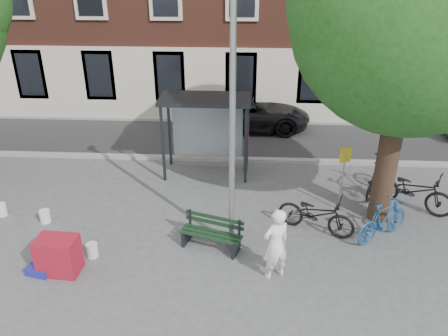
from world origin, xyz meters
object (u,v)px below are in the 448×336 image
Objects in this scene: painter at (276,244)px; bike_c at (413,190)px; bench at (212,235)px; bike_d at (378,176)px; bus_shelter at (218,118)px; notice_sign at (344,165)px; red_stand at (58,255)px; bike_b at (383,220)px; car_dark at (248,112)px; bike_a at (316,214)px; lamppost at (232,143)px.

painter is 5.18m from bike_c.
bike_d reaches higher than bench.
bus_shelter is 1.48× the size of notice_sign.
bike_c is at bearing 163.90° from bike_d.
red_stand is at bearing 144.46° from bike_c.
painter is (1.63, -5.25, -1.04)m from bus_shelter.
painter is at bearing 81.56° from bike_d.
bus_shelter reaches higher than bike_c.
bike_c is 1.13m from bike_d.
car_dark is (-3.50, 7.81, 0.17)m from bike_b.
painter is 3.27m from bike_b.
bike_b is (1.66, -0.22, 0.00)m from bike_a.
bus_shelter is at bearing 109.64° from bench.
bus_shelter is (-0.61, 4.11, -0.87)m from lamppost.
bike_b reaches higher than bench.
lamppost is 2.72× the size of bike_c.
lamppost is at bearing -170.27° from notice_sign.
notice_sign reaches higher than bike_a.
bike_a is 1.05× the size of notice_sign.
lamppost is 3.20m from bike_a.
bike_c is at bearing -19.61° from bus_shelter.
car_dark is at bearing -11.57° from bike_b.
red_stand is (-8.16, -4.17, -0.15)m from bike_d.
lamppost reaches higher than bus_shelter.
lamppost is at bearing 132.03° from bike_a.
bike_c reaches higher than bike_a.
bike_d is 1.03× the size of notice_sign.
bench is 2.79m from bike_a.
bike_a is at bearing 46.92° from bike_b.
bike_d is 6.71m from car_dark.
notice_sign is at bearing 24.54° from red_stand.
car_dark is at bearing -114.63° from painter.
red_stand is at bearing -121.29° from bus_shelter.
car_dark is (-0.69, 9.46, -0.17)m from painter.
car_dark is (0.81, 8.45, 0.34)m from bench.
lamppost is 2.47m from bench.
painter is at bearing 84.87° from bike_b.
notice_sign is at bearing 69.17° from bike_d.
bike_b is at bearing -81.14° from notice_sign.
red_stand is at bearing 67.30° from bike_b.
bike_a is (2.77, -3.38, -1.38)m from bus_shelter.
red_stand is (-3.39, -1.14, 0.08)m from bench.
bench is 0.84× the size of notice_sign.
painter reaches higher than bike_b.
lamppost is 5.90m from bike_c.
bike_d is at bearing -157.71° from painter.
bike_c is at bearing -170.18° from painter.
lamppost is at bearing 32.73° from bench.
bus_shelter is at bearing 16.65° from bike_d.
car_dark is at bearing 37.06° from bike_a.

